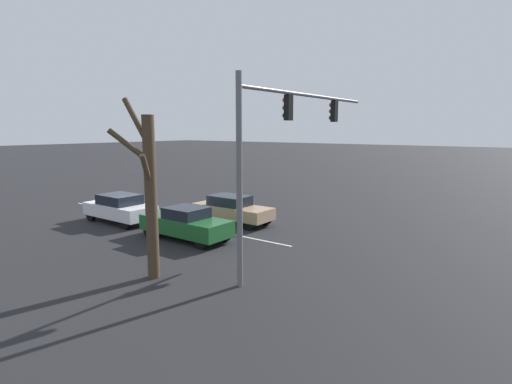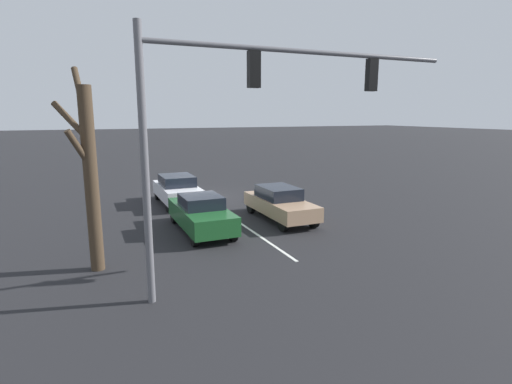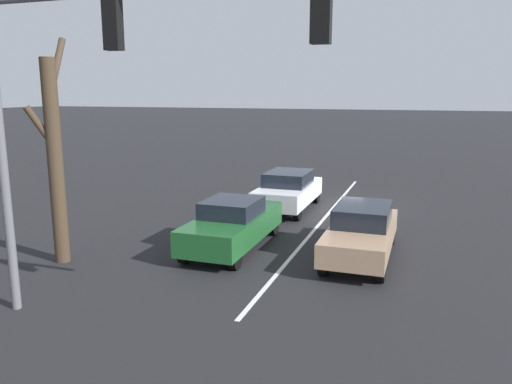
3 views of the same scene
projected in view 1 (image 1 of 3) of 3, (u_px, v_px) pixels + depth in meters
The scene contains 7 objects.
ground_plane at pixel (130, 214), 24.99m from camera, with size 240.00×240.00×0.00m, color black.
lane_stripe_left_divider at pixel (161, 220), 23.27m from camera, with size 0.12×17.86×0.01m, color silver.
car_tan_leftlane_front at pixel (232, 209), 22.44m from camera, with size 1.74×4.73×1.55m.
car_darkgreen_midlane_front at pixel (186, 223), 19.12m from camera, with size 1.80×4.71×1.56m.
car_white_midlane_second at pixel (120, 208), 22.59m from camera, with size 1.90×4.46×1.60m.
traffic_signal_gantry at pixel (284, 133), 14.85m from camera, with size 9.48×0.37×7.04m.
bare_tree_near at pixel (149, 191), 13.78m from camera, with size 1.19×1.51×6.32m.
Camera 1 is at (14.93, 20.94, 5.24)m, focal length 28.00 mm.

